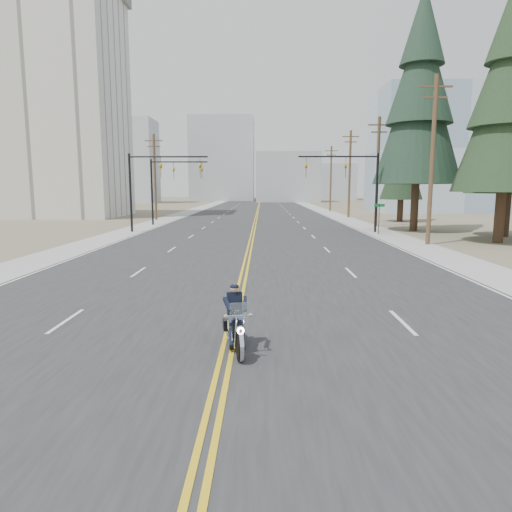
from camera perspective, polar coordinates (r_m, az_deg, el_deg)
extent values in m
plane|color=#776D56|center=(9.94, -4.34, -14.95)|extent=(400.00, 400.00, 0.00)
cube|color=#303033|center=(79.18, 0.21, 5.63)|extent=(20.00, 200.00, 0.01)
cube|color=#A5A5A0|center=(80.14, -8.08, 5.58)|extent=(3.00, 200.00, 0.01)
cube|color=#A5A5A0|center=(79.89, 8.52, 5.56)|extent=(3.00, 200.00, 0.01)
cylinder|color=black|center=(42.76, -15.41, 7.58)|extent=(0.20, 0.20, 7.00)
cylinder|color=black|center=(42.01, -10.90, 12.09)|extent=(7.00, 0.14, 0.14)
imported|color=#BF8C0C|center=(42.12, -11.82, 11.17)|extent=(0.21, 0.26, 1.30)
imported|color=#BF8C0C|center=(41.51, -7.01, 11.32)|extent=(0.21, 0.26, 1.30)
cylinder|color=black|center=(42.31, 14.83, 7.60)|extent=(0.20, 0.20, 7.00)
cylinder|color=black|center=(41.70, 10.22, 12.14)|extent=(7.00, 0.14, 0.14)
imported|color=#BF8C0C|center=(41.78, 11.16, 11.21)|extent=(0.21, 0.26, 1.30)
imported|color=#BF8C0C|center=(41.31, 6.29, 11.35)|extent=(0.21, 0.26, 1.30)
cylinder|color=black|center=(50.49, -12.88, 7.76)|extent=(0.20, 0.20, 7.00)
cylinder|color=black|center=(49.95, -9.58, 11.53)|extent=(6.00, 0.14, 0.14)
imported|color=#BF8C0C|center=(50.03, -10.25, 10.76)|extent=(0.21, 0.26, 1.30)
imported|color=#BF8C0C|center=(49.55, -6.79, 10.86)|extent=(0.21, 0.26, 1.30)
cylinder|color=black|center=(40.41, 15.11, 4.43)|extent=(0.06, 0.06, 2.60)
cube|color=#0C5926|center=(40.35, 15.18, 6.13)|extent=(0.90, 0.03, 0.25)
cylinder|color=brown|center=(34.17, 21.15, 10.95)|extent=(0.30, 0.30, 11.50)
cube|color=brown|center=(34.79, 21.61, 19.10)|extent=(2.20, 0.12, 0.12)
cube|color=brown|center=(34.66, 21.54, 17.97)|extent=(1.60, 0.12, 0.12)
cylinder|color=brown|center=(48.52, 14.94, 10.03)|extent=(0.30, 0.30, 11.00)
cube|color=brown|center=(48.90, 15.16, 15.54)|extent=(2.20, 0.12, 0.12)
cube|color=brown|center=(48.81, 15.13, 14.73)|extent=(1.60, 0.12, 0.12)
cylinder|color=brown|center=(63.19, 11.62, 9.95)|extent=(0.30, 0.30, 11.50)
cube|color=brown|center=(63.52, 11.76, 14.41)|extent=(2.20, 0.12, 0.12)
cube|color=brown|center=(63.45, 11.74, 13.78)|extent=(1.60, 0.12, 0.12)
cylinder|color=brown|center=(79.95, 9.33, 9.48)|extent=(0.30, 0.30, 11.00)
cube|color=brown|center=(80.17, 9.41, 12.84)|extent=(2.20, 0.12, 0.12)
cube|color=brown|center=(80.12, 9.40, 12.34)|extent=(1.60, 0.12, 0.12)
cylinder|color=brown|center=(58.64, -12.52, 9.56)|extent=(0.30, 0.30, 10.50)
cube|color=brown|center=(58.90, -12.66, 13.89)|extent=(2.20, 0.12, 0.12)
cube|color=brown|center=(58.84, -12.64, 13.21)|extent=(1.60, 0.12, 0.12)
cube|color=silver|center=(71.14, -24.20, 16.70)|extent=(18.00, 14.00, 30.00)
cube|color=#9EB5CC|center=(85.20, 22.78, 11.91)|extent=(24.00, 16.00, 20.00)
cube|color=#B7BCC6|center=(129.35, -15.58, 11.30)|extent=(14.00, 12.00, 22.00)
cube|color=#ADB2B7|center=(134.30, 3.93, 9.76)|extent=(18.00, 14.00, 14.00)
cube|color=#B7BCC6|center=(125.45, 19.33, 10.32)|extent=(16.00, 12.00, 18.00)
cube|color=#ADB2B7|center=(149.91, -4.19, 11.92)|extent=(20.00, 15.00, 26.00)
cube|color=#B7BCC6|center=(160.91, 9.58, 9.10)|extent=(14.00, 14.00, 12.00)
cube|color=#ADB2B7|center=(148.14, -19.53, 9.57)|extent=(12.00, 12.00, 16.00)
cylinder|color=#382619|center=(37.46, 28.14, 4.26)|extent=(0.72, 0.72, 3.68)
cone|color=#1B3118|center=(37.77, 28.95, 15.45)|extent=(6.95, 6.95, 11.04)
cone|color=#1B3118|center=(38.33, 29.30, 20.08)|extent=(5.21, 5.21, 8.28)
cylinder|color=#382619|center=(42.52, 28.72, 4.51)|extent=(0.77, 0.77, 3.54)
cylinder|color=#382619|center=(44.91, 19.19, 5.74)|extent=(0.76, 0.76, 4.33)
cone|color=black|center=(45.39, 19.74, 16.71)|extent=(7.79, 7.79, 12.99)
cone|color=black|center=(46.09, 19.99, 21.23)|extent=(5.84, 5.84, 9.74)
cone|color=black|center=(47.07, 20.24, 25.59)|extent=(3.90, 3.90, 6.93)
cylinder|color=#382619|center=(57.07, 17.57, 5.45)|extent=(0.62, 0.62, 2.64)
cone|color=black|center=(57.07, 17.81, 10.75)|extent=(4.93, 4.93, 7.92)
cone|color=black|center=(57.22, 17.91, 12.99)|extent=(3.69, 3.69, 5.94)
cone|color=black|center=(57.45, 18.02, 15.21)|extent=(2.46, 2.46, 4.22)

